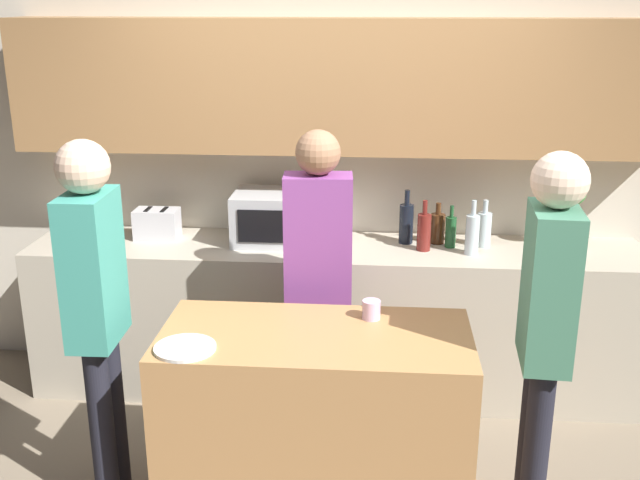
{
  "coord_description": "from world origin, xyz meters",
  "views": [
    {
      "loc": [
        0.25,
        -2.77,
        2.3
      ],
      "look_at": [
        -0.01,
        0.46,
        1.25
      ],
      "focal_mm": 42.0,
      "sensor_mm": 36.0,
      "label": 1
    }
  ],
  "objects_px": {
    "bottle_0": "(406,223)",
    "bottle_1": "(424,231)",
    "person_right": "(546,317)",
    "potted_plant": "(572,216)",
    "cup_0": "(371,310)",
    "bottle_4": "(472,234)",
    "microwave": "(278,217)",
    "toaster": "(157,224)",
    "bottle_3": "(451,231)",
    "bottle_5": "(484,229)",
    "person_center": "(96,297)",
    "bottle_2": "(437,228)",
    "person_left": "(318,264)",
    "plate_on_island": "(185,348)"
  },
  "relations": [
    {
      "from": "bottle_4",
      "to": "cup_0",
      "type": "distance_m",
      "value": 1.08
    },
    {
      "from": "microwave",
      "to": "bottle_2",
      "type": "xyz_separation_m",
      "value": [
        0.94,
        0.05,
        -0.06
      ]
    },
    {
      "from": "microwave",
      "to": "plate_on_island",
      "type": "bearing_deg",
      "value": -97.77
    },
    {
      "from": "potted_plant",
      "to": "bottle_5",
      "type": "xyz_separation_m",
      "value": [
        -0.49,
        0.0,
        -0.09
      ]
    },
    {
      "from": "plate_on_island",
      "to": "person_center",
      "type": "relative_size",
      "value": 0.15
    },
    {
      "from": "bottle_0",
      "to": "potted_plant",
      "type": "bearing_deg",
      "value": -1.95
    },
    {
      "from": "bottle_0",
      "to": "cup_0",
      "type": "xyz_separation_m",
      "value": [
        -0.19,
        -1.1,
        -0.09
      ]
    },
    {
      "from": "bottle_5",
      "to": "cup_0",
      "type": "height_order",
      "value": "bottle_5"
    },
    {
      "from": "bottle_3",
      "to": "bottle_2",
      "type": "bearing_deg",
      "value": 133.88
    },
    {
      "from": "bottle_1",
      "to": "bottle_3",
      "type": "xyz_separation_m",
      "value": [
        0.16,
        0.07,
        -0.02
      ]
    },
    {
      "from": "bottle_4",
      "to": "person_center",
      "type": "relative_size",
      "value": 0.18
    },
    {
      "from": "bottle_5",
      "to": "person_left",
      "type": "xyz_separation_m",
      "value": [
        -0.92,
        -0.67,
        -0.0
      ]
    },
    {
      "from": "potted_plant",
      "to": "person_right",
      "type": "bearing_deg",
      "value": -107.13
    },
    {
      "from": "bottle_1",
      "to": "person_right",
      "type": "relative_size",
      "value": 0.17
    },
    {
      "from": "toaster",
      "to": "person_center",
      "type": "distance_m",
      "value": 1.28
    },
    {
      "from": "toaster",
      "to": "bottle_4",
      "type": "distance_m",
      "value": 1.87
    },
    {
      "from": "bottle_3",
      "to": "person_center",
      "type": "relative_size",
      "value": 0.14
    },
    {
      "from": "cup_0",
      "to": "person_center",
      "type": "bearing_deg",
      "value": -170.37
    },
    {
      "from": "bottle_3",
      "to": "bottle_4",
      "type": "xyz_separation_m",
      "value": [
        0.11,
        -0.12,
        0.03
      ]
    },
    {
      "from": "bottle_4",
      "to": "cup_0",
      "type": "relative_size",
      "value": 3.58
    },
    {
      "from": "person_center",
      "to": "person_right",
      "type": "distance_m",
      "value": 1.93
    },
    {
      "from": "bottle_2",
      "to": "plate_on_island",
      "type": "distance_m",
      "value": 1.89
    },
    {
      "from": "bottle_3",
      "to": "person_right",
      "type": "height_order",
      "value": "person_right"
    },
    {
      "from": "bottle_4",
      "to": "plate_on_island",
      "type": "xyz_separation_m",
      "value": [
        -1.32,
        -1.31,
        -0.12
      ]
    },
    {
      "from": "bottle_5",
      "to": "person_center",
      "type": "distance_m",
      "value": 2.25
    },
    {
      "from": "bottle_3",
      "to": "bottle_5",
      "type": "relative_size",
      "value": 0.89
    },
    {
      "from": "bottle_0",
      "to": "bottle_1",
      "type": "bearing_deg",
      "value": -52.67
    },
    {
      "from": "bottle_2",
      "to": "plate_on_island",
      "type": "relative_size",
      "value": 0.94
    },
    {
      "from": "bottle_3",
      "to": "plate_on_island",
      "type": "height_order",
      "value": "bottle_3"
    },
    {
      "from": "person_left",
      "to": "person_center",
      "type": "xyz_separation_m",
      "value": [
        -0.93,
        -0.61,
        0.04
      ]
    },
    {
      "from": "bottle_0",
      "to": "bottle_3",
      "type": "height_order",
      "value": "bottle_0"
    },
    {
      "from": "potted_plant",
      "to": "bottle_4",
      "type": "bearing_deg",
      "value": -165.88
    },
    {
      "from": "bottle_0",
      "to": "cup_0",
      "type": "height_order",
      "value": "bottle_0"
    },
    {
      "from": "bottle_4",
      "to": "bottle_5",
      "type": "xyz_separation_m",
      "value": [
        0.09,
        0.15,
        -0.01
      ]
    },
    {
      "from": "toaster",
      "to": "plate_on_island",
      "type": "xyz_separation_m",
      "value": [
        0.54,
        -1.45,
        -0.09
      ]
    },
    {
      "from": "person_right",
      "to": "person_center",
      "type": "bearing_deg",
      "value": 92.61
    },
    {
      "from": "bottle_2",
      "to": "bottle_4",
      "type": "bearing_deg",
      "value": -46.86
    },
    {
      "from": "bottle_5",
      "to": "person_right",
      "type": "height_order",
      "value": "person_right"
    },
    {
      "from": "bottle_1",
      "to": "bottle_2",
      "type": "height_order",
      "value": "bottle_1"
    },
    {
      "from": "potted_plant",
      "to": "cup_0",
      "type": "bearing_deg",
      "value": -136.57
    },
    {
      "from": "microwave",
      "to": "bottle_5",
      "type": "xyz_separation_m",
      "value": [
        1.21,
        0.01,
        -0.04
      ]
    },
    {
      "from": "microwave",
      "to": "person_center",
      "type": "xyz_separation_m",
      "value": [
        -0.64,
        -1.27,
        -0.01
      ]
    },
    {
      "from": "bottle_3",
      "to": "person_right",
      "type": "distance_m",
      "value": 1.32
    },
    {
      "from": "person_center",
      "to": "bottle_0",
      "type": "bearing_deg",
      "value": 131.73
    },
    {
      "from": "microwave",
      "to": "toaster",
      "type": "distance_m",
      "value": 0.74
    },
    {
      "from": "person_right",
      "to": "potted_plant",
      "type": "bearing_deg",
      "value": -13.33
    },
    {
      "from": "potted_plant",
      "to": "bottle_5",
      "type": "bearing_deg",
      "value": 179.5
    },
    {
      "from": "potted_plant",
      "to": "bottle_5",
      "type": "relative_size",
      "value": 1.41
    },
    {
      "from": "person_right",
      "to": "bottle_0",
      "type": "bearing_deg",
      "value": 25.6
    },
    {
      "from": "bottle_5",
      "to": "person_center",
      "type": "xyz_separation_m",
      "value": [
        -1.85,
        -1.28,
        0.03
      ]
    }
  ]
}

